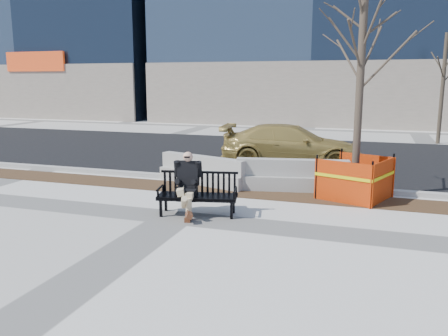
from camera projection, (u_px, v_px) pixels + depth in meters
The scene contains 11 objects.
ground at pixel (175, 217), 9.75m from camera, with size 120.00×120.00×0.00m, color beige.
mulch_strip at pixel (215, 190), 12.18m from camera, with size 40.00×1.20×0.02m, color #47301C.
asphalt_street at pixel (268, 155), 17.96m from camera, with size 60.00×10.40×0.01m, color black.
curb at pixel (226, 180), 13.05m from camera, with size 60.00×0.25×0.12m, color #9E9B93.
bench at pixel (198, 215), 9.95m from camera, with size 1.74×0.62×0.93m, color black, non-canonical shape.
seated_man at pixel (188, 214), 10.02m from camera, with size 0.59×0.98×1.37m, color black, non-canonical shape.
tree_fence at pixel (354, 198), 11.36m from camera, with size 2.19×2.19×5.48m, color red, non-canonical shape.
sedan at pixel (290, 165), 15.85m from camera, with size 1.93×4.74×1.38m, color #A1873E.
jersey_barrier_left at pixel (203, 184), 12.91m from camera, with size 2.78×0.56×0.80m, color #9B9891, non-canonical shape.
jersey_barrier_right at pixel (292, 190), 12.16m from camera, with size 2.93×0.59×0.84m, color gray, non-canonical shape.
far_tree_right at pixel (438, 144), 21.09m from camera, with size 1.97×1.97×5.32m, color #44392C, non-canonical shape.
Camera 1 is at (3.94, -8.58, 2.87)m, focal length 36.88 mm.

